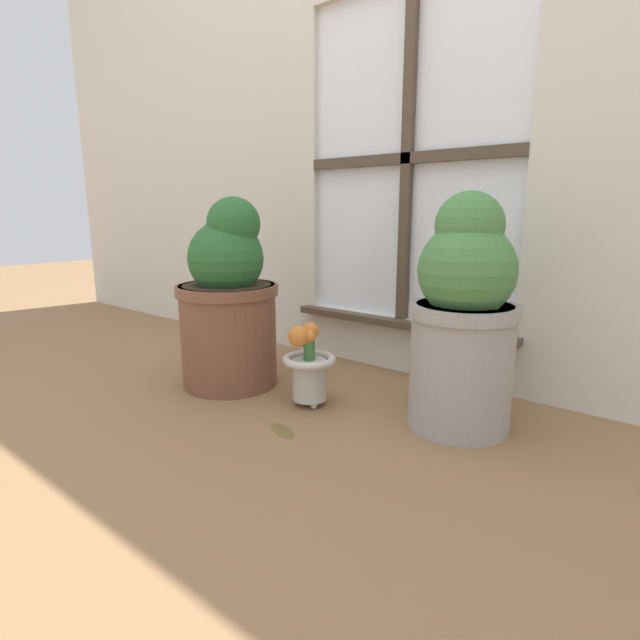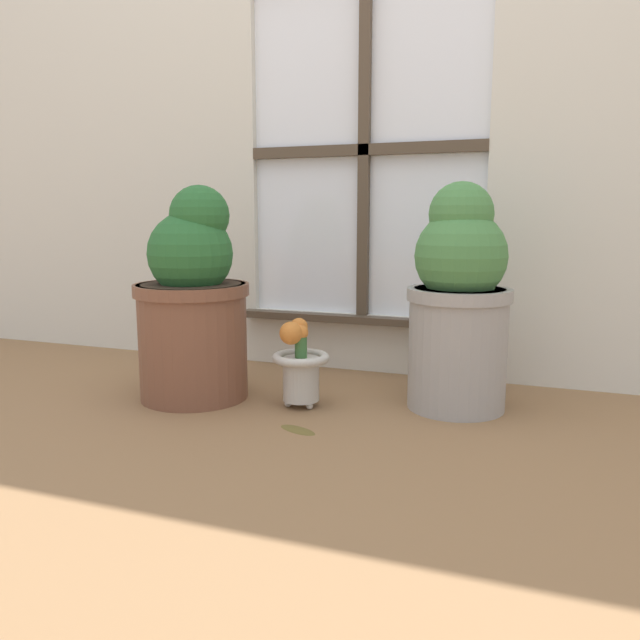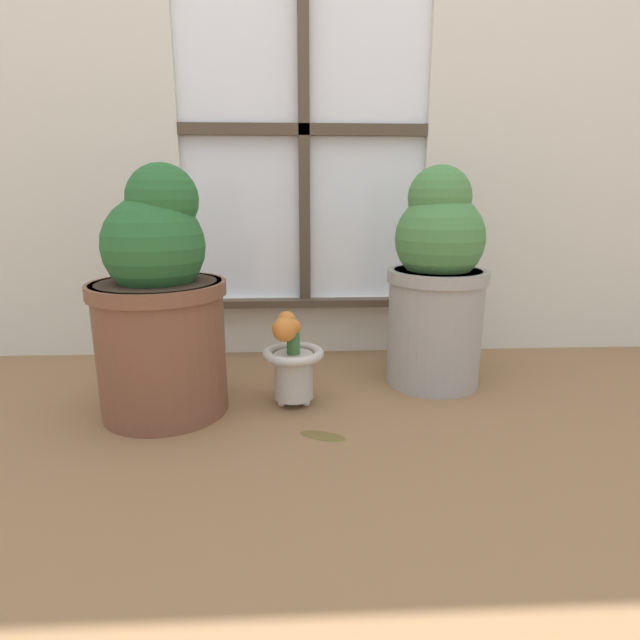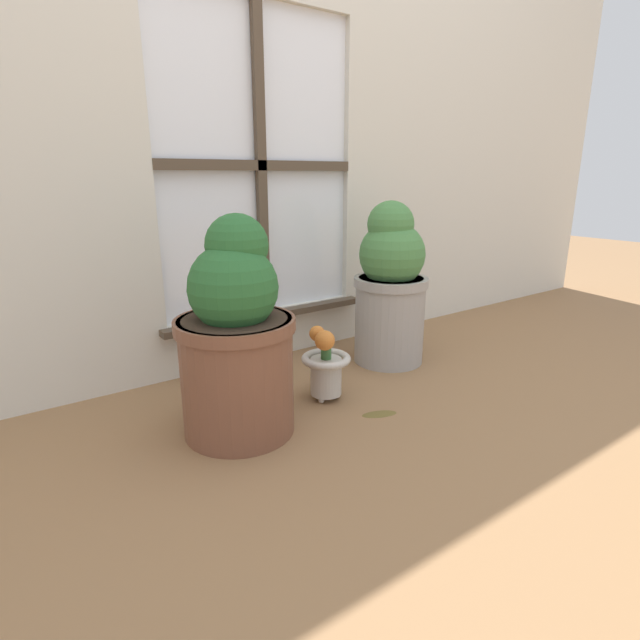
% 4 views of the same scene
% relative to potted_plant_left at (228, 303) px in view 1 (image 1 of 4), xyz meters
% --- Properties ---
extents(ground_plane, '(10.00, 10.00, 0.00)m').
position_rel_potted_plant_left_xyz_m(ground_plane, '(0.36, -0.15, -0.27)').
color(ground_plane, olive).
extents(potted_plant_left, '(0.33, 0.33, 0.61)m').
position_rel_potted_plant_left_xyz_m(potted_plant_left, '(0.00, 0.00, 0.00)').
color(potted_plant_left, brown).
rests_on(potted_plant_left, ground_plane).
extents(potted_plant_right, '(0.28, 0.28, 0.61)m').
position_rel_potted_plant_left_xyz_m(potted_plant_right, '(0.73, 0.16, 0.02)').
color(potted_plant_right, '#9E9993').
rests_on(potted_plant_right, ground_plane).
extents(flower_vase, '(0.16, 0.16, 0.24)m').
position_rel_potted_plant_left_xyz_m(flower_vase, '(0.32, 0.02, -0.15)').
color(flower_vase, '#BCB7AD').
rests_on(flower_vase, ground_plane).
extents(fallen_leaf, '(0.12, 0.08, 0.01)m').
position_rel_potted_plant_left_xyz_m(fallen_leaf, '(0.39, -0.16, -0.27)').
color(fallen_leaf, brown).
rests_on(fallen_leaf, ground_plane).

